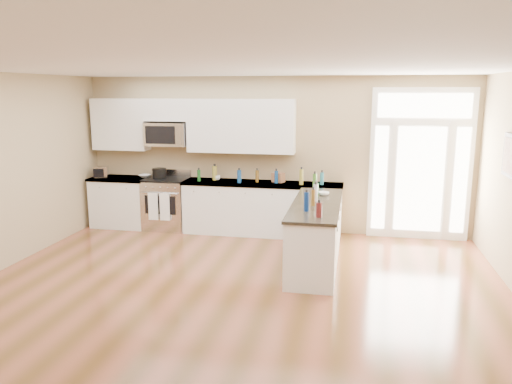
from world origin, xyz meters
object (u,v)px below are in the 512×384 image
Objects in this scene: peninsula_cabinet at (316,236)px; toaster_oven at (101,172)px; stockpot at (159,173)px; kitchen_range at (167,203)px.

toaster_oven reaches higher than peninsula_cabinet.
stockpot and toaster_oven have the same top height.
peninsula_cabinet is 4.41m from toaster_oven.
peninsula_cabinet is at bearing -26.62° from kitchen_range.
stockpot reaches higher than kitchen_range.
stockpot is (-3.02, 1.46, 0.61)m from peninsula_cabinet.
stockpot is 1.13m from toaster_oven.
toaster_oven is (-1.12, -0.09, -0.01)m from stockpot.
stockpot is at bearing -12.54° from toaster_oven.
kitchen_range is 1.38m from toaster_oven.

